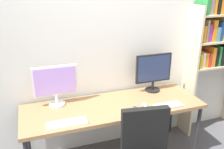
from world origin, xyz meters
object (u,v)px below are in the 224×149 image
Objects in this scene: bookshelf at (218,40)px; mouse_right_side at (144,105)px; keyboard_right at (168,106)px; desk at (113,109)px; monitor_right at (153,71)px; keyboard_left at (67,123)px; monitor_left at (55,83)px; mouse_left_side at (136,108)px.

mouse_right_side is at bearing -163.51° from bookshelf.
keyboard_right is 0.26m from mouse_right_side.
monitor_right reaches higher than desk.
bookshelf is at bearing 16.49° from mouse_right_side.
monitor_right is 1.27m from keyboard_left.
keyboard_left is at bearing -157.67° from desk.
monitor_right reaches higher than monitor_left.
keyboard_right is 3.40× the size of mouse_left_side.
keyboard_right is at bearing -154.91° from bookshelf.
monitor_right is at bearing 43.87° from mouse_left_side.
keyboard_right reaches higher than desk.
desk is 4.20× the size of monitor_left.
mouse_left_side reaches higher than desk.
keyboard_right is at bearing -21.91° from mouse_right_side.
monitor_left is at bearing 153.61° from mouse_left_side.
monitor_left is 1.48× the size of keyboard_right.
monitor_left is 0.51m from keyboard_left.
mouse_right_side reaches higher than desk.
monitor_left reaches higher than keyboard_left.
keyboard_left reaches higher than desk.
mouse_left_side is (0.75, 0.05, 0.01)m from keyboard_left.
mouse_right_side is (0.32, -0.13, 0.07)m from desk.
keyboard_left is at bearing -173.64° from mouse_right_side.
desk is 0.61m from keyboard_right.
keyboard_left is 4.12× the size of mouse_right_side.
desk is 4.21× the size of monitor_right.
mouse_right_side is (0.13, 0.05, 0.00)m from mouse_left_side.
bookshelf is 1.40m from mouse_right_side.
mouse_left_side is (0.79, -0.39, -0.25)m from monitor_left.
bookshelf reaches higher than monitor_left.
keyboard_left is (-2.10, -0.46, -0.57)m from bookshelf.
keyboard_left is at bearing -167.65° from bookshelf.
mouse_right_side is (-0.24, 0.10, 0.01)m from keyboard_right.
mouse_left_side is (-0.37, 0.05, 0.01)m from keyboard_right.
bookshelf reaches higher than desk.
keyboard_right is (-0.04, -0.44, -0.26)m from monitor_right.
keyboard_right is at bearing -20.87° from monitor_left.
monitor_right is at bearing 19.48° from desk.
keyboard_left is 0.88m from mouse_right_side.
bookshelf is at bearing 0.50° from monitor_left.
monitor_right reaches higher than mouse_left_side.
keyboard_right is at bearing -22.33° from desk.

